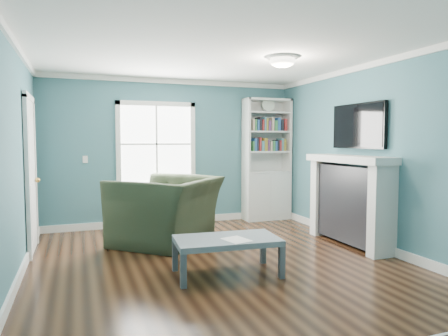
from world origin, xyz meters
name	(u,v)px	position (x,y,z in m)	size (l,w,h in m)	color
floor	(220,263)	(0.00, 0.00, 0.00)	(5.00, 5.00, 0.00)	black
room_walls	(220,135)	(0.00, 0.00, 1.58)	(5.00, 5.00, 5.00)	#3B707B
trim	(220,164)	(0.00, 0.00, 1.24)	(4.50, 5.00, 2.60)	white
window	(157,144)	(-0.30, 2.49, 1.45)	(1.40, 0.06, 1.50)	white
bookshelf	(266,171)	(1.77, 2.30, 0.92)	(0.90, 0.35, 2.31)	silver
fireplace	(350,201)	(2.08, 0.20, 0.64)	(0.44, 1.58, 1.30)	black
tv	(358,126)	(2.20, 0.20, 1.72)	(0.06, 1.10, 0.65)	black
door	(31,173)	(-2.22, 1.40, 1.07)	(0.12, 0.98, 2.17)	silver
ceiling_fixture	(282,61)	(0.90, 0.10, 2.55)	(0.38, 0.38, 0.15)	white
light_switch	(85,159)	(-1.50, 2.48, 1.20)	(0.08, 0.01, 0.12)	white
recliner	(167,199)	(-0.38, 1.27, 0.65)	(1.48, 0.96, 1.29)	#252E1D
coffee_table	(227,242)	(-0.06, -0.41, 0.37)	(1.21, 0.72, 0.42)	#464D54
paper_sheet	(236,240)	(0.00, -0.54, 0.42)	(0.24, 0.30, 0.00)	white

